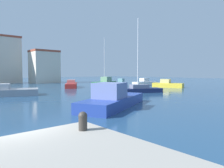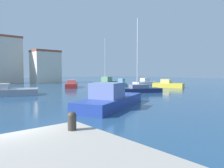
# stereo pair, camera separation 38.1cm
# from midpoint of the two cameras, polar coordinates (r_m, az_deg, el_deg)

# --- Properties ---
(water) EXTENTS (160.00, 160.00, 0.00)m
(water) POSITION_cam_midpoint_polar(r_m,az_deg,el_deg) (31.92, -9.49, -1.82)
(water) COLOR navy
(water) RESTS_ON ground
(mooring_bollard) EXTENTS (0.26, 0.26, 0.55)m
(mooring_bollard) POSITION_cam_midpoint_polar(r_m,az_deg,el_deg) (6.15, -9.82, -9.81)
(mooring_bollard) COLOR #38332D
(mooring_bollard) RESTS_ON pier_quay
(sailboat_green_inner_mooring) EXTENTS (7.69, 4.77, 10.57)m
(sailboat_green_inner_mooring) POSITION_cam_midpoint_polar(r_m,az_deg,el_deg) (47.69, -2.19, 0.65)
(sailboat_green_inner_mooring) COLOR #28703D
(sailboat_green_inner_mooring) RESTS_ON water
(sailboat_navy_distant_east) EXTENTS (6.93, 4.51, 10.10)m
(sailboat_navy_distant_east) POSITION_cam_midpoint_polar(r_m,az_deg,el_deg) (28.63, 6.80, -1.41)
(sailboat_navy_distant_east) COLOR #19234C
(sailboat_navy_distant_east) RESTS_ON water
(motorboat_red_outer_mooring) EXTENTS (5.43, 7.04, 1.40)m
(motorboat_red_outer_mooring) POSITION_cam_midpoint_polar(r_m,az_deg,el_deg) (38.97, -11.40, -0.16)
(motorboat_red_outer_mooring) COLOR #B22823
(motorboat_red_outer_mooring) RESTS_ON water
(motorboat_blue_far_right) EXTENTS (8.59, 5.85, 2.00)m
(motorboat_blue_far_right) POSITION_cam_midpoint_polar(r_m,az_deg,el_deg) (16.63, -0.40, -4.18)
(motorboat_blue_far_right) COLOR #233D93
(motorboat_blue_far_right) RESTS_ON water
(motorboat_yellow_distant_north) EXTENTS (3.45, 5.72, 1.54)m
(motorboat_yellow_distant_north) POSITION_cam_midpoint_polar(r_m,az_deg,el_deg) (39.25, 14.75, -0.14)
(motorboat_yellow_distant_north) COLOR gold
(motorboat_yellow_distant_north) RESTS_ON water
(motorboat_teal_behind_lamppost) EXTENTS (4.31, 2.58, 1.57)m
(motorboat_teal_behind_lamppost) POSITION_cam_midpoint_polar(r_m,az_deg,el_deg) (40.51, 2.08, 0.02)
(motorboat_teal_behind_lamppost) COLOR #1E707A
(motorboat_teal_behind_lamppost) RESTS_ON water
(motorboat_white_mid_harbor) EXTENTS (5.83, 2.30, 1.54)m
(motorboat_white_mid_harbor) POSITION_cam_midpoint_polar(r_m,az_deg,el_deg) (45.01, 8.77, 0.32)
(motorboat_white_mid_harbor) COLOR white
(motorboat_white_mid_harbor) RESTS_ON water
(harbor_office) EXTENTS (6.71, 5.45, 8.47)m
(harbor_office) POSITION_cam_midpoint_polar(r_m,az_deg,el_deg) (57.14, -18.30, 4.56)
(harbor_office) COLOR beige
(harbor_office) RESTS_ON ground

